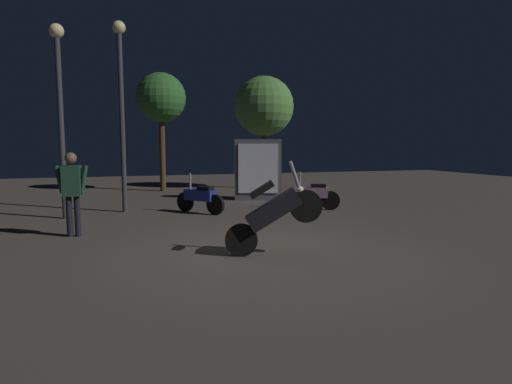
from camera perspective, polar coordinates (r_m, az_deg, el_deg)
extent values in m
plane|color=#4C443D|center=(7.71, 0.68, -7.90)|extent=(40.00, 40.00, 0.00)
cylinder|color=black|center=(7.29, -1.99, -6.47)|extent=(0.57, 0.25, 0.56)
cylinder|color=black|center=(7.26, 6.72, -1.89)|extent=(0.57, 0.25, 0.56)
cube|color=black|center=(7.21, 2.38, -2.40)|extent=(1.01, 0.55, 0.76)
cube|color=black|center=(7.16, 0.79, 0.33)|extent=(0.48, 0.35, 0.32)
cylinder|color=gray|center=(7.18, 5.19, 2.42)|extent=(0.21, 0.11, 0.44)
sphere|color=#F2EABF|center=(7.21, 5.96, 0.30)|extent=(0.12, 0.12, 0.12)
cylinder|color=black|center=(11.60, -5.49, -1.71)|extent=(0.43, 0.50, 0.56)
cylinder|color=black|center=(12.32, -9.49, -1.30)|extent=(0.43, 0.50, 0.56)
cube|color=navy|center=(11.92, -7.57, -0.41)|extent=(0.84, 0.92, 0.30)
cube|color=black|center=(11.77, -6.84, 0.50)|extent=(0.47, 0.49, 0.10)
cylinder|color=gray|center=(12.12, -8.85, 1.46)|extent=(0.08, 0.08, 0.45)
sphere|color=#F2EABF|center=(12.21, -9.17, -0.04)|extent=(0.12, 0.12, 0.12)
cylinder|color=black|center=(12.61, 9.97, -1.14)|extent=(0.54, 0.35, 0.56)
cylinder|color=black|center=(12.67, 4.99, -1.03)|extent=(0.54, 0.35, 0.56)
cube|color=#C68CB7|center=(12.60, 7.49, -0.05)|extent=(0.98, 0.71, 0.30)
cube|color=black|center=(12.57, 8.41, 0.84)|extent=(0.50, 0.42, 0.10)
cylinder|color=gray|center=(12.58, 5.92, 1.68)|extent=(0.08, 0.08, 0.45)
sphere|color=#F2EABF|center=(12.62, 5.45, 0.22)|extent=(0.12, 0.12, 0.12)
cylinder|color=black|center=(9.57, -22.89, -3.02)|extent=(0.12, 0.12, 0.85)
cylinder|color=black|center=(9.61, -23.82, -3.02)|extent=(0.12, 0.12, 0.85)
cube|color=#1E3F2D|center=(9.50, -23.55, 1.40)|extent=(0.39, 0.28, 0.63)
sphere|color=brown|center=(9.48, -23.67, 4.19)|extent=(0.24, 0.24, 0.24)
cylinder|color=#1E3F2D|center=(9.44, -22.14, 1.62)|extent=(0.20, 0.11, 0.58)
cylinder|color=#1E3F2D|center=(9.56, -24.96, 1.55)|extent=(0.20, 0.11, 0.58)
cylinder|color=#38383D|center=(12.55, -17.56, 8.68)|extent=(0.14, 0.14, 4.95)
sphere|color=#F9E59E|center=(12.94, -17.97, 20.31)|extent=(0.36, 0.36, 0.36)
cylinder|color=#38383D|center=(11.95, -24.72, 7.63)|extent=(0.14, 0.14, 4.57)
sphere|color=#F9E59E|center=(12.28, -25.27, 19.02)|extent=(0.36, 0.36, 0.36)
cylinder|color=#4C331E|center=(17.97, -12.49, 5.08)|extent=(0.24, 0.24, 3.11)
sphere|color=#336B2D|center=(18.07, -12.67, 12.27)|extent=(2.02, 2.02, 2.02)
cylinder|color=#4C331E|center=(18.61, 1.08, 4.58)|extent=(0.24, 0.24, 2.66)
sphere|color=#568C42|center=(18.68, 1.09, 11.45)|extent=(2.57, 2.57, 2.57)
cube|color=#595960|center=(14.75, 0.29, 3.03)|extent=(1.68, 0.98, 2.10)
cube|color=white|center=(14.48, 0.28, 3.17)|extent=(1.29, 0.46, 1.68)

